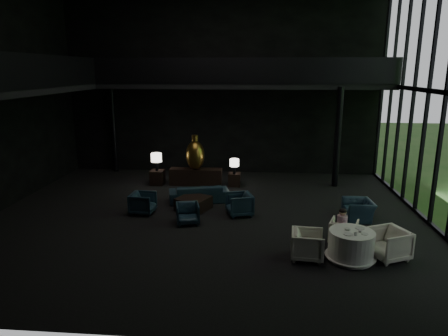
# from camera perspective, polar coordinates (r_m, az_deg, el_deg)

# --- Properties ---
(floor) EXTENTS (14.00, 12.00, 0.02)m
(floor) POSITION_cam_1_polar(r_m,az_deg,el_deg) (13.00, -2.56, -7.06)
(floor) COLOR black
(floor) RESTS_ON ground
(wall_back) EXTENTS (14.00, 0.04, 8.00)m
(wall_back) POSITION_cam_1_polar(r_m,az_deg,el_deg) (18.12, -0.25, 11.85)
(wall_back) COLOR black
(wall_back) RESTS_ON ground
(wall_front) EXTENTS (14.00, 0.04, 8.00)m
(wall_front) POSITION_cam_1_polar(r_m,az_deg,el_deg) (6.28, -9.96, 7.80)
(wall_front) COLOR black
(wall_front) RESTS_ON ground
(curtain_wall) EXTENTS (0.20, 12.00, 8.00)m
(curtain_wall) POSITION_cam_1_polar(r_m,az_deg,el_deg) (13.20, 29.18, 9.37)
(curtain_wall) COLOR black
(curtain_wall) RESTS_ON ground
(mezzanine_left) EXTENTS (2.00, 12.00, 0.25)m
(mezzanine_left) POSITION_cam_1_polar(r_m,az_deg,el_deg) (14.24, -27.84, 9.73)
(mezzanine_left) COLOR black
(mezzanine_left) RESTS_ON wall_left
(mezzanine_back) EXTENTS (12.00, 2.00, 0.25)m
(mezzanine_back) POSITION_cam_1_polar(r_m,az_deg,el_deg) (17.06, 2.86, 11.71)
(mezzanine_back) COLOR black
(mezzanine_back) RESTS_ON wall_back
(railing_left) EXTENTS (0.06, 12.00, 1.00)m
(railing_left) POSITION_cam_1_polar(r_m,az_deg,el_deg) (13.72, -24.52, 12.49)
(railing_left) COLOR black
(railing_left) RESTS_ON mezzanine_left
(railing_back) EXTENTS (12.00, 0.06, 1.00)m
(railing_back) POSITION_cam_1_polar(r_m,az_deg,el_deg) (16.05, 2.76, 13.71)
(railing_back) COLOR black
(railing_back) RESTS_ON mezzanine_back
(column_nw) EXTENTS (0.24, 0.24, 4.00)m
(column_nw) POSITION_cam_1_polar(r_m,az_deg,el_deg) (19.11, -15.51, 5.43)
(column_nw) COLOR black
(column_nw) RESTS_ON floor
(column_ne) EXTENTS (0.24, 0.24, 4.00)m
(column_ne) POSITION_cam_1_polar(r_m,az_deg,el_deg) (16.57, 15.94, 4.17)
(column_ne) COLOR black
(column_ne) RESTS_ON floor
(console) EXTENTS (2.14, 0.49, 0.68)m
(console) POSITION_cam_1_polar(r_m,az_deg,el_deg) (16.51, -4.05, -1.25)
(console) COLOR black
(console) RESTS_ON floor
(bronze_urn) EXTENTS (0.75, 0.75, 1.41)m
(bronze_urn) POSITION_cam_1_polar(r_m,az_deg,el_deg) (16.23, -4.14, 1.89)
(bronze_urn) COLOR olive
(bronze_urn) RESTS_ON console
(side_table_left) EXTENTS (0.54, 0.54, 0.60)m
(side_table_left) POSITION_cam_1_polar(r_m,az_deg,el_deg) (16.78, -9.49, -1.32)
(side_table_left) COLOR black
(side_table_left) RESTS_ON floor
(table_lamp_left) EXTENTS (0.44, 0.44, 0.73)m
(table_lamp_left) POSITION_cam_1_polar(r_m,az_deg,el_deg) (16.54, -9.64, 1.38)
(table_lamp_left) COLOR black
(table_lamp_left) RESTS_ON side_table_left
(side_table_right) EXTENTS (0.49, 0.49, 0.54)m
(side_table_right) POSITION_cam_1_polar(r_m,az_deg,el_deg) (16.34, 1.50, -1.65)
(side_table_right) COLOR black
(side_table_right) RESTS_ON floor
(table_lamp_right) EXTENTS (0.37, 0.37, 0.62)m
(table_lamp_right) POSITION_cam_1_polar(r_m,az_deg,el_deg) (16.04, 1.49, 0.68)
(table_lamp_right) COLOR black
(table_lamp_right) RESTS_ON side_table_right
(sofa) EXTENTS (2.26, 1.16, 0.85)m
(sofa) POSITION_cam_1_polar(r_m,az_deg,el_deg) (14.41, -3.61, -3.17)
(sofa) COLOR black
(sofa) RESTS_ON floor
(lounge_armchair_west) EXTENTS (0.75, 0.79, 0.77)m
(lounge_armchair_west) POSITION_cam_1_polar(r_m,az_deg,el_deg) (13.49, -11.51, -4.80)
(lounge_armchair_west) COLOR #0D232D
(lounge_armchair_west) RESTS_ON floor
(lounge_armchair_east) EXTENTS (0.96, 1.00, 0.83)m
(lounge_armchair_east) POSITION_cam_1_polar(r_m,az_deg,el_deg) (13.07, 2.21, -5.00)
(lounge_armchair_east) COLOR #183043
(lounge_armchair_east) RESTS_ON floor
(lounge_armchair_south) EXTENTS (0.75, 0.72, 0.64)m
(lounge_armchair_south) POSITION_cam_1_polar(r_m,az_deg,el_deg) (12.45, -5.21, -6.49)
(lounge_armchair_south) COLOR #233D4C
(lounge_armchair_south) RESTS_ON floor
(window_armchair) EXTENTS (0.62, 0.90, 0.76)m
(window_armchair) POSITION_cam_1_polar(r_m,az_deg,el_deg) (13.40, 18.65, -5.44)
(window_armchair) COLOR black
(window_armchair) RESTS_ON floor
(coffee_table) EXTENTS (1.28, 1.28, 0.43)m
(coffee_table) POSITION_cam_1_polar(r_m,az_deg,el_deg) (13.67, -4.38, -5.06)
(coffee_table) COLOR black
(coffee_table) RESTS_ON floor
(dining_table) EXTENTS (1.27, 1.27, 0.75)m
(dining_table) POSITION_cam_1_polar(r_m,az_deg,el_deg) (10.65, 17.67, -10.72)
(dining_table) COLOR white
(dining_table) RESTS_ON floor
(dining_chair_north) EXTENTS (0.83, 0.81, 0.67)m
(dining_chair_north) POSITION_cam_1_polar(r_m,az_deg,el_deg) (11.53, 16.70, -8.65)
(dining_chair_north) COLOR beige
(dining_chair_north) RESTS_ON floor
(dining_chair_east) EXTENTS (1.17, 1.20, 0.95)m
(dining_chair_east) POSITION_cam_1_polar(r_m,az_deg,el_deg) (10.95, 22.46, -9.59)
(dining_chair_east) COLOR beige
(dining_chair_east) RESTS_ON floor
(dining_chair_west) EXTENTS (0.83, 0.87, 0.83)m
(dining_chair_west) POSITION_cam_1_polar(r_m,az_deg,el_deg) (10.38, 11.85, -10.45)
(dining_chair_west) COLOR beige
(dining_chair_west) RESTS_ON floor
(child) EXTENTS (0.27, 0.27, 0.58)m
(child) POSITION_cam_1_polar(r_m,az_deg,el_deg) (11.27, 16.54, -6.99)
(child) COLOR #C57896
(child) RESTS_ON dining_chair_north
(plate_a) EXTENTS (0.28, 0.28, 0.01)m
(plate_a) POSITION_cam_1_polar(r_m,az_deg,el_deg) (10.27, 17.31, -9.01)
(plate_a) COLOR white
(plate_a) RESTS_ON dining_table
(plate_b) EXTENTS (0.30, 0.30, 0.02)m
(plate_b) POSITION_cam_1_polar(r_m,az_deg,el_deg) (10.73, 18.84, -8.13)
(plate_b) COLOR white
(plate_b) RESTS_ON dining_table
(saucer) EXTENTS (0.18, 0.18, 0.01)m
(saucer) POSITION_cam_1_polar(r_m,az_deg,el_deg) (10.41, 19.44, -8.88)
(saucer) COLOR white
(saucer) RESTS_ON dining_table
(coffee_cup) EXTENTS (0.09, 0.09, 0.06)m
(coffee_cup) POSITION_cam_1_polar(r_m,az_deg,el_deg) (10.47, 18.85, -8.48)
(coffee_cup) COLOR white
(coffee_cup) RESTS_ON saucer
(cereal_bowl) EXTENTS (0.14, 0.14, 0.07)m
(cereal_bowl) POSITION_cam_1_polar(r_m,az_deg,el_deg) (10.49, 17.23, -8.35)
(cereal_bowl) COLOR white
(cereal_bowl) RESTS_ON dining_table
(cream_pot) EXTENTS (0.08, 0.08, 0.08)m
(cream_pot) POSITION_cam_1_polar(r_m,az_deg,el_deg) (10.24, 18.27, -8.95)
(cream_pot) COLOR #99999E
(cream_pot) RESTS_ON dining_table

